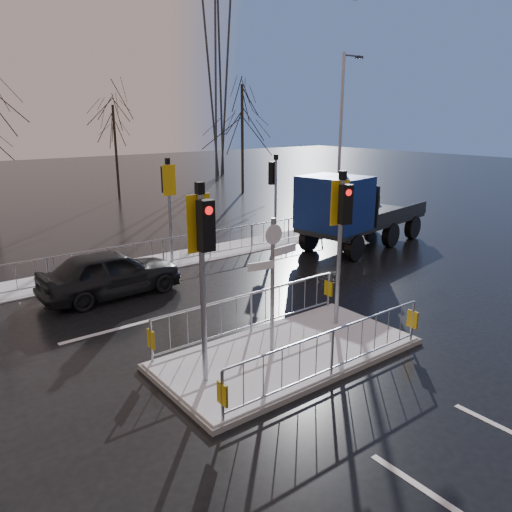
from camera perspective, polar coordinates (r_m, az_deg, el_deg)
ground at (r=11.69m, az=3.61°, el=-11.30°), size 120.00×120.00×0.00m
snow_verge at (r=18.56m, az=-14.07°, el=-1.29°), size 30.00×2.00×0.04m
lane_markings at (r=11.47m, az=4.72°, el=-11.86°), size 8.00×11.38×0.01m
traffic_island at (r=11.52m, az=3.56°, el=-9.56°), size 6.00×3.04×4.15m
far_kerb_fixtures at (r=17.97m, az=-12.77°, el=1.54°), size 18.00×0.65×3.83m
car_far_lane at (r=15.72m, az=-16.27°, el=-1.86°), size 4.28×1.80×1.45m
flatbed_truck at (r=20.36m, az=10.37°, el=5.12°), size 6.99×3.54×3.09m
tree_far_b at (r=34.34m, az=-15.85°, el=13.29°), size 3.25×3.25×6.14m
tree_far_c at (r=35.58m, az=-1.59°, el=15.48°), size 4.00×4.00×7.55m
street_lamp_right at (r=23.91m, az=9.74°, el=13.33°), size 1.25×0.18×8.00m
pylon_wires at (r=45.02m, az=-5.74°, el=22.98°), size 70.00×2.38×19.97m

